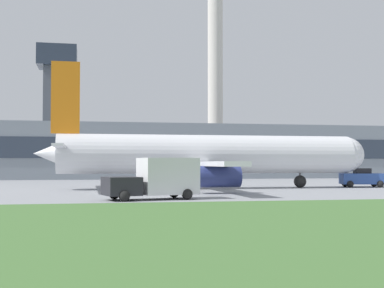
{
  "coord_description": "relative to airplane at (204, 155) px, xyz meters",
  "views": [
    {
      "loc": [
        -12.47,
        -48.76,
        2.31
      ],
      "look_at": [
        -3.02,
        -0.83,
        4.09
      ],
      "focal_mm": 50.0,
      "sensor_mm": 36.0,
      "label": 1
    }
  ],
  "objects": [
    {
      "name": "fuel_truck",
      "position": [
        -6.14,
        -13.73,
        -1.76
      ],
      "size": [
        6.3,
        3.78,
        2.66
      ],
      "color": "#232328",
      "rests_on": "ground_plane"
    },
    {
      "name": "airplane",
      "position": [
        0.0,
        0.0,
        0.0
      ],
      "size": [
        30.96,
        28.65,
        11.27
      ],
      "color": "silver",
      "rests_on": "ground_plane"
    },
    {
      "name": "ground_plane",
      "position": [
        1.85,
        0.83,
        -3.07
      ],
      "size": [
        400.0,
        400.0,
        0.0
      ],
      "primitive_type": "plane",
      "color": "gray"
    },
    {
      "name": "smokestack_left",
      "position": [
        16.12,
        62.0,
        17.63
      ],
      "size": [
        3.69,
        3.69,
        41.09
      ],
      "color": "beige",
      "rests_on": "ground_plane"
    },
    {
      "name": "pushback_tug",
      "position": [
        15.73,
        -0.06,
        -2.23
      ],
      "size": [
        4.43,
        3.23,
        1.84
      ],
      "color": "#2D4C93",
      "rests_on": "ground_plane"
    },
    {
      "name": "terminal_building",
      "position": [
        1.05,
        35.26,
        1.42
      ],
      "size": [
        72.42,
        12.23,
        20.03
      ],
      "color": "gray",
      "rests_on": "ground_plane"
    }
  ]
}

